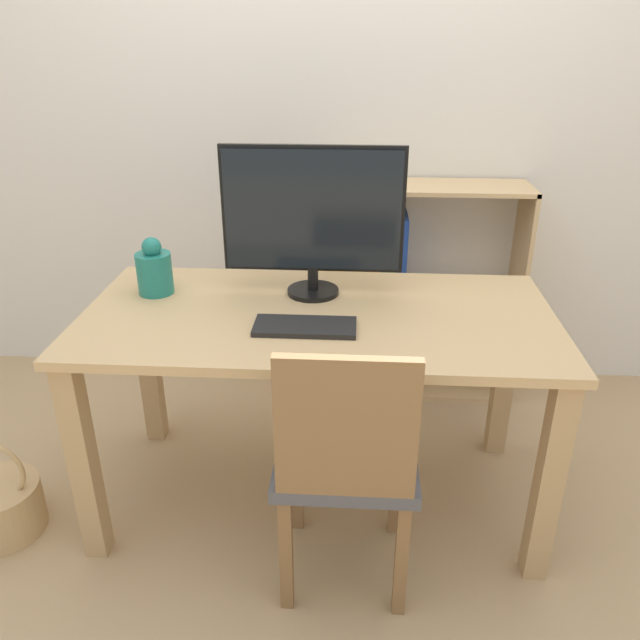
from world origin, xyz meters
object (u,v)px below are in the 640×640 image
keyboard (305,327)px  vase (154,270)px  chair (346,458)px  monitor (313,214)px  bookshelf (375,290)px  basket (0,506)px

keyboard → vase: bearing=154.6°
chair → vase: bearing=137.3°
vase → chair: 0.91m
monitor → chair: 0.78m
vase → chair: vase is taller
vase → bookshelf: 1.06m
chair → basket: bearing=168.3°
vase → monitor: bearing=3.2°
basket → keyboard: bearing=7.0°
basket → chair: bearing=-7.1°
vase → chair: size_ratio=0.23×
keyboard → basket: keyboard is taller
keyboard → bookshelf: 0.98m
chair → bookshelf: bearing=80.7°
keyboard → chair: size_ratio=0.36×
vase → chair: bearing=-38.1°
monitor → basket: 1.43m
bookshelf → vase: bearing=-138.7°
keyboard → monitor: bearing=89.3°
monitor → basket: bearing=-158.4°
chair → bookshelf: bookshelf is taller
vase → bookshelf: (0.76, 0.67, -0.32)m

